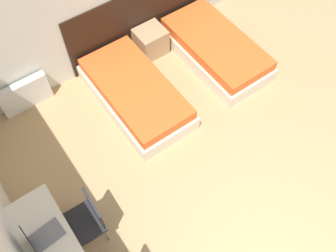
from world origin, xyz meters
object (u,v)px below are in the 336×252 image
(nightstand, at_px, (151,41))
(laptop, at_px, (40,237))
(bed_near_window, at_px, (136,93))
(bed_near_door, at_px, (215,49))
(chair_near_laptop, at_px, (85,220))

(nightstand, height_order, laptop, laptop)
(bed_near_window, relative_size, bed_near_door, 1.00)
(chair_near_laptop, relative_size, laptop, 2.29)
(bed_near_window, distance_m, chair_near_laptop, 2.16)
(bed_near_door, relative_size, laptop, 5.16)
(bed_near_door, distance_m, chair_near_laptop, 3.51)
(bed_near_window, relative_size, chair_near_laptop, 2.25)
(laptop, bearing_deg, bed_near_window, 29.70)
(nightstand, bearing_deg, bed_near_door, -43.46)
(bed_near_door, bearing_deg, chair_near_laptop, -156.17)
(nightstand, bearing_deg, chair_near_laptop, -137.93)
(laptop, bearing_deg, nightstand, 32.39)
(bed_near_door, relative_size, nightstand, 4.03)
(nightstand, xyz_separation_m, laptop, (-2.88, -2.19, 0.60))
(bed_near_window, distance_m, nightstand, 1.10)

